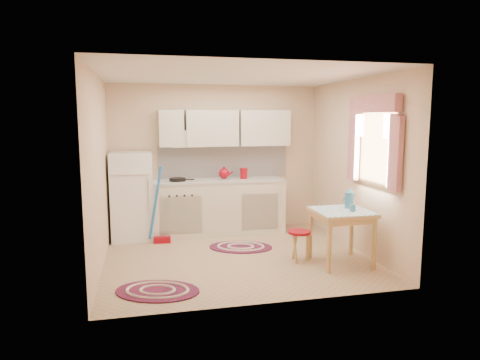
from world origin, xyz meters
The scene contains 14 objects.
room_shell centered at (0.16, 0.24, 1.60)m, with size 3.64×3.60×2.52m.
fridge centered at (-1.43, 1.25, 0.70)m, with size 0.65×0.60×1.40m, color white.
broom centered at (-0.99, 0.90, 0.60)m, with size 0.28×0.12×1.20m, color blue, non-canonical shape.
base_cabinets centered at (-0.05, 1.30, 0.44)m, with size 2.25×0.60×0.88m, color beige.
countertop centered at (-0.05, 1.30, 0.90)m, with size 2.27×0.62×0.04m, color #B7B6AE.
frying_pan centered at (-0.71, 1.25, 0.94)m, with size 0.27×0.27×0.05m, color black.
red_kettle centered at (0.07, 1.30, 1.02)m, with size 0.20×0.18×0.20m, color maroon, non-canonical shape.
red_canister centered at (0.42, 1.30, 1.00)m, with size 0.12×0.12×0.16m, color maroon.
table centered at (1.30, -0.60, 0.36)m, with size 0.72×0.72×0.72m, color tan.
stool centered at (0.79, -0.38, 0.21)m, with size 0.31×0.31×0.42m, color maroon.
coffee_pot centered at (1.46, -0.48, 0.87)m, with size 0.15×0.13×0.30m, color teal, non-canonical shape.
mug centered at (1.40, -0.70, 0.77)m, with size 0.07×0.07×0.10m, color teal.
rug_center centered at (0.15, 0.39, 0.01)m, with size 0.95×0.63×0.02m, color maroon, non-canonical shape.
rug_left centered at (-1.13, -1.03, 0.01)m, with size 0.96×0.64×0.02m, color maroon, non-canonical shape.
Camera 1 is at (-1.23, -5.69, 1.92)m, focal length 32.00 mm.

